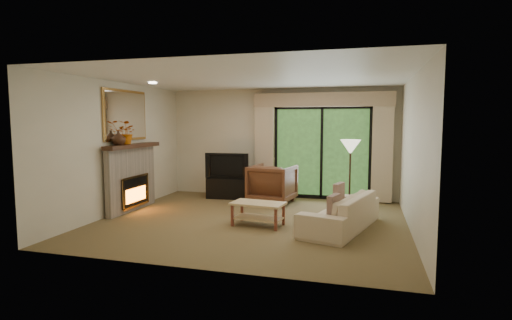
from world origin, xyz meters
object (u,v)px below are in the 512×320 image
(media_console, at_px, (228,188))
(coffee_table, at_px, (258,214))
(armchair, at_px, (272,184))
(sofa, at_px, (340,212))

(media_console, distance_m, coffee_table, 2.62)
(media_console, relative_size, coffee_table, 1.06)
(armchair, xyz_separation_m, coffee_table, (0.21, -1.98, -0.23))
(coffee_table, bearing_deg, sofa, 14.37)
(coffee_table, bearing_deg, armchair, 102.85)
(media_console, height_order, coffee_table, media_console)
(media_console, bearing_deg, sofa, -40.68)
(media_console, bearing_deg, coffee_table, -62.83)
(sofa, relative_size, coffee_table, 2.21)
(armchair, relative_size, sofa, 0.47)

